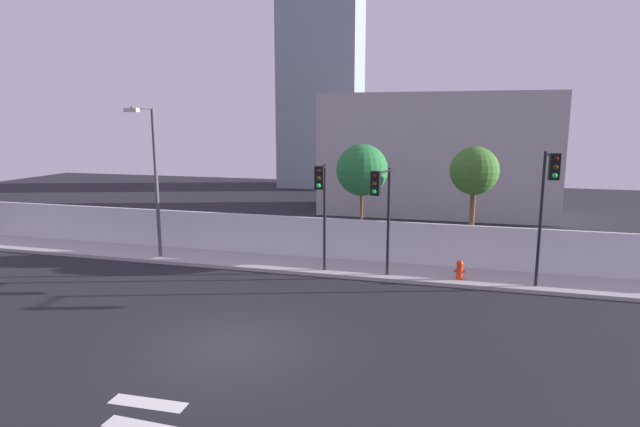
% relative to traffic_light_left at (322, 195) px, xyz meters
% --- Properties ---
extents(ground_plane, '(80.00, 80.00, 0.00)m').
position_rel_traffic_light_left_xyz_m(ground_plane, '(-0.76, -7.05, -3.35)').
color(ground_plane, black).
extents(sidewalk, '(36.00, 2.40, 0.15)m').
position_rel_traffic_light_left_xyz_m(sidewalk, '(-0.76, 1.15, -3.27)').
color(sidewalk, '#A6A6A6').
rests_on(sidewalk, ground).
extents(perimeter_wall, '(36.00, 0.18, 1.80)m').
position_rel_traffic_light_left_xyz_m(perimeter_wall, '(-0.76, 2.44, -2.30)').
color(perimeter_wall, silver).
rests_on(perimeter_wall, sidewalk).
extents(traffic_light_left, '(0.34, 1.14, 4.38)m').
position_rel_traffic_light_left_xyz_m(traffic_light_left, '(0.00, 0.00, 0.00)').
color(traffic_light_left, black).
rests_on(traffic_light_left, sidewalk).
extents(traffic_light_center, '(0.37, 1.50, 5.03)m').
position_rel_traffic_light_left_xyz_m(traffic_light_center, '(8.24, -0.16, 0.46)').
color(traffic_light_center, black).
rests_on(traffic_light_center, sidewalk).
extents(traffic_light_right, '(0.55, 1.73, 4.30)m').
position_rel_traffic_light_left_xyz_m(traffic_light_right, '(2.43, -0.33, -0.02)').
color(traffic_light_right, black).
rests_on(traffic_light_right, sidewalk).
extents(street_lamp_curbside, '(0.61, 1.66, 6.67)m').
position_rel_traffic_light_left_xyz_m(street_lamp_curbside, '(-7.83, 0.49, 0.72)').
color(street_lamp_curbside, '#4C4C51').
rests_on(street_lamp_curbside, sidewalk).
extents(fire_hydrant, '(0.44, 0.26, 0.75)m').
position_rel_traffic_light_left_xyz_m(fire_hydrant, '(5.40, 0.62, -2.79)').
color(fire_hydrant, red).
rests_on(fire_hydrant, sidewalk).
extents(roadside_tree_leftmost, '(2.33, 2.33, 5.22)m').
position_rel_traffic_light_left_xyz_m(roadside_tree_leftmost, '(0.97, 3.40, 0.70)').
color(roadside_tree_leftmost, brown).
rests_on(roadside_tree_leftmost, ground).
extents(roadside_tree_midleft, '(2.06, 2.06, 5.18)m').
position_rel_traffic_light_left_xyz_m(roadside_tree_midleft, '(5.83, 3.40, 0.75)').
color(roadside_tree_midleft, brown).
rests_on(roadside_tree_midleft, ground).
extents(low_building_distant, '(15.15, 6.00, 7.99)m').
position_rel_traffic_light_left_xyz_m(low_building_distant, '(3.61, 16.44, 0.65)').
color(low_building_distant, '#A3A3A3').
rests_on(low_building_distant, ground).
extents(tower_on_skyline, '(7.32, 5.00, 28.07)m').
position_rel_traffic_light_left_xyz_m(tower_on_skyline, '(-7.65, 28.44, 10.69)').
color(tower_on_skyline, gray).
rests_on(tower_on_skyline, ground).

